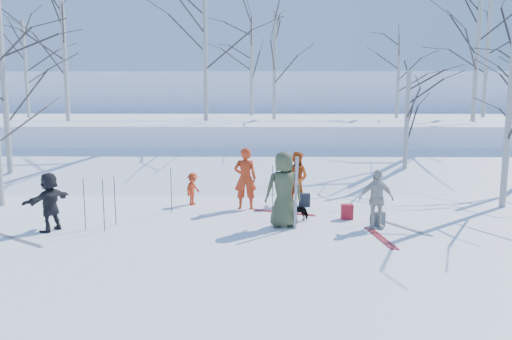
{
  "coord_description": "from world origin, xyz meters",
  "views": [
    {
      "loc": [
        0.18,
        -12.61,
        3.48
      ],
      "look_at": [
        0.0,
        1.5,
        1.3
      ],
      "focal_mm": 35.0,
      "sensor_mm": 36.0,
      "label": 1
    }
  ],
  "objects_px": {
    "skier_olive_center": "(284,189)",
    "skier_redor_behind": "(297,178)",
    "skier_red_north": "(245,178)",
    "dog": "(300,210)",
    "backpack_grey": "(379,219)",
    "backpack_red": "(347,212)",
    "skier_cream_east": "(376,199)",
    "skier_grey_west": "(50,202)",
    "backpack_dark": "(304,200)",
    "skier_red_seated": "(193,189)"
  },
  "relations": [
    {
      "from": "skier_grey_west",
      "to": "skier_redor_behind",
      "type": "bearing_deg",
      "value": 143.12
    },
    {
      "from": "skier_redor_behind",
      "to": "backpack_dark",
      "type": "bearing_deg",
      "value": 149.18
    },
    {
      "from": "skier_red_north",
      "to": "backpack_red",
      "type": "xyz_separation_m",
      "value": [
        2.88,
        -1.24,
        -0.72
      ]
    },
    {
      "from": "skier_redor_behind",
      "to": "backpack_grey",
      "type": "distance_m",
      "value": 3.45
    },
    {
      "from": "skier_cream_east",
      "to": "backpack_dark",
      "type": "distance_m",
      "value": 3.09
    },
    {
      "from": "skier_red_seated",
      "to": "skier_red_north",
      "type": "bearing_deg",
      "value": -83.58
    },
    {
      "from": "skier_redor_behind",
      "to": "skier_cream_east",
      "type": "distance_m",
      "value": 3.52
    },
    {
      "from": "skier_red_north",
      "to": "skier_red_seated",
      "type": "height_order",
      "value": "skier_red_north"
    },
    {
      "from": "skier_redor_behind",
      "to": "skier_red_north",
      "type": "bearing_deg",
      "value": 58.46
    },
    {
      "from": "skier_grey_west",
      "to": "backpack_red",
      "type": "bearing_deg",
      "value": 125.4
    },
    {
      "from": "skier_olive_center",
      "to": "skier_redor_behind",
      "type": "bearing_deg",
      "value": -110.57
    },
    {
      "from": "skier_grey_west",
      "to": "backpack_red",
      "type": "height_order",
      "value": "skier_grey_west"
    },
    {
      "from": "skier_grey_west",
      "to": "backpack_red",
      "type": "distance_m",
      "value": 7.88
    },
    {
      "from": "backpack_red",
      "to": "backpack_grey",
      "type": "height_order",
      "value": "backpack_red"
    },
    {
      "from": "backpack_grey",
      "to": "backpack_dark",
      "type": "relative_size",
      "value": 0.95
    },
    {
      "from": "skier_olive_center",
      "to": "backpack_grey",
      "type": "xyz_separation_m",
      "value": [
        2.53,
        0.12,
        -0.81
      ]
    },
    {
      "from": "skier_grey_west",
      "to": "backpack_red",
      "type": "relative_size",
      "value": 3.6
    },
    {
      "from": "skier_olive_center",
      "to": "skier_red_north",
      "type": "height_order",
      "value": "skier_olive_center"
    },
    {
      "from": "skier_olive_center",
      "to": "skier_redor_behind",
      "type": "distance_m",
      "value": 2.9
    },
    {
      "from": "backpack_red",
      "to": "backpack_grey",
      "type": "xyz_separation_m",
      "value": [
        0.73,
        -0.7,
        -0.02
      ]
    },
    {
      "from": "skier_cream_east",
      "to": "skier_red_seated",
      "type": "bearing_deg",
      "value": 147.07
    },
    {
      "from": "skier_red_seated",
      "to": "backpack_grey",
      "type": "distance_m",
      "value": 5.82
    },
    {
      "from": "skier_olive_center",
      "to": "dog",
      "type": "height_order",
      "value": "skier_olive_center"
    },
    {
      "from": "dog",
      "to": "skier_cream_east",
      "type": "bearing_deg",
      "value": 101.04
    },
    {
      "from": "dog",
      "to": "backpack_grey",
      "type": "height_order",
      "value": "dog"
    },
    {
      "from": "backpack_grey",
      "to": "skier_olive_center",
      "type": "bearing_deg",
      "value": -177.39
    },
    {
      "from": "skier_cream_east",
      "to": "skier_grey_west",
      "type": "distance_m",
      "value": 8.34
    },
    {
      "from": "skier_red_seated",
      "to": "skier_cream_east",
      "type": "relative_size",
      "value": 0.66
    },
    {
      "from": "skier_redor_behind",
      "to": "backpack_red",
      "type": "bearing_deg",
      "value": 154.13
    },
    {
      "from": "skier_olive_center",
      "to": "backpack_dark",
      "type": "relative_size",
      "value": 4.99
    },
    {
      "from": "skier_red_seated",
      "to": "backpack_dark",
      "type": "xyz_separation_m",
      "value": [
        3.49,
        -0.16,
        -0.31
      ]
    },
    {
      "from": "skier_redor_behind",
      "to": "skier_grey_west",
      "type": "xyz_separation_m",
      "value": [
        -6.48,
        -3.32,
        -0.07
      ]
    },
    {
      "from": "skier_red_seated",
      "to": "skier_cream_east",
      "type": "height_order",
      "value": "skier_cream_east"
    },
    {
      "from": "skier_cream_east",
      "to": "skier_grey_west",
      "type": "relative_size",
      "value": 1.03
    },
    {
      "from": "skier_red_seated",
      "to": "skier_grey_west",
      "type": "relative_size",
      "value": 0.67
    },
    {
      "from": "skier_red_seated",
      "to": "backpack_grey",
      "type": "bearing_deg",
      "value": -91.21
    },
    {
      "from": "skier_red_north",
      "to": "skier_grey_west",
      "type": "distance_m",
      "value": 5.49
    },
    {
      "from": "skier_olive_center",
      "to": "backpack_red",
      "type": "bearing_deg",
      "value": -165.78
    },
    {
      "from": "skier_grey_west",
      "to": "backpack_grey",
      "type": "xyz_separation_m",
      "value": [
        8.48,
        0.59,
        -0.56
      ]
    },
    {
      "from": "skier_olive_center",
      "to": "skier_red_seated",
      "type": "relative_size",
      "value": 1.96
    },
    {
      "from": "skier_olive_center",
      "to": "backpack_dark",
      "type": "bearing_deg",
      "value": -117.34
    },
    {
      "from": "skier_red_north",
      "to": "skier_grey_west",
      "type": "xyz_separation_m",
      "value": [
        -4.87,
        -2.52,
        -0.18
      ]
    },
    {
      "from": "skier_cream_east",
      "to": "backpack_grey",
      "type": "xyz_separation_m",
      "value": [
        0.15,
        0.26,
        -0.58
      ]
    },
    {
      "from": "skier_olive_center",
      "to": "skier_cream_east",
      "type": "height_order",
      "value": "skier_olive_center"
    },
    {
      "from": "skier_red_north",
      "to": "skier_red_seated",
      "type": "xyz_separation_m",
      "value": [
        -1.66,
        0.52,
        -0.43
      ]
    },
    {
      "from": "dog",
      "to": "backpack_red",
      "type": "xyz_separation_m",
      "value": [
        1.31,
        0.01,
        -0.04
      ]
    },
    {
      "from": "skier_olive_center",
      "to": "skier_grey_west",
      "type": "relative_size",
      "value": 1.32
    },
    {
      "from": "backpack_red",
      "to": "skier_red_north",
      "type": "bearing_deg",
      "value": 156.79
    },
    {
      "from": "backpack_grey",
      "to": "dog",
      "type": "bearing_deg",
      "value": 161.37
    },
    {
      "from": "skier_olive_center",
      "to": "skier_redor_behind",
      "type": "relative_size",
      "value": 1.21
    }
  ]
}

